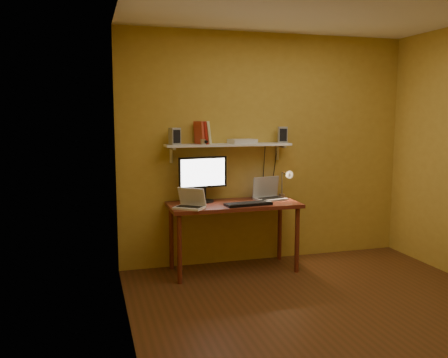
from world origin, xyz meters
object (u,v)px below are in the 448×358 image
object	(u,v)px
monitor	(203,177)
netbook	(190,203)
desk_lamp	(286,180)
shelf_camera	(205,142)
laptop	(268,193)
keyboard	(248,204)
speaker_right	(283,135)
desk	(234,211)
speaker_left	(175,136)
router	(242,141)
mouse	(268,202)
wall_shelf	(229,145)

from	to	relation	value
monitor	netbook	size ratio (longest dim) A/B	1.54
desk_lamp	shelf_camera	world-z (taller)	shelf_camera
laptop	keyboard	size ratio (longest dim) A/B	0.75
laptop	monitor	bearing A→B (deg)	164.80
netbook	speaker_right	world-z (taller)	speaker_right
keyboard	speaker_right	bearing A→B (deg)	28.26
desk	keyboard	world-z (taller)	keyboard
keyboard	speaker_left	size ratio (longest dim) A/B	2.78
desk_lamp	speaker_right	size ratio (longest dim) A/B	2.08
desk	router	size ratio (longest dim) A/B	4.87
desk	keyboard	xyz separation A→B (m)	(0.11, -0.16, 0.10)
mouse	monitor	bearing A→B (deg)	156.54
desk	laptop	xyz separation A→B (m)	(0.44, 0.12, 0.15)
netbook	speaker_right	xyz separation A→B (m)	(1.14, 0.35, 0.66)
desk_lamp	speaker_left	xyz separation A→B (m)	(-1.26, 0.06, 0.51)
wall_shelf	speaker_left	distance (m)	0.61
speaker_left	router	world-z (taller)	speaker_left
desk_lamp	shelf_camera	distance (m)	1.04
mouse	speaker_right	bearing A→B (deg)	51.68
monitor	speaker_right	bearing A→B (deg)	-5.17
laptop	desk	bearing A→B (deg)	-177.57
router	speaker_right	bearing A→B (deg)	0.01
desk	netbook	size ratio (longest dim) A/B	3.96
desk	keyboard	bearing A→B (deg)	-56.08
laptop	router	bearing A→B (deg)	151.28
wall_shelf	shelf_camera	size ratio (longest dim) A/B	13.97
desk	laptop	size ratio (longest dim) A/B	3.78
netbook	wall_shelf	bearing A→B (deg)	71.56
keyboard	router	world-z (taller)	router
laptop	keyboard	distance (m)	0.44
desk_lamp	speaker_right	world-z (taller)	speaker_right
laptop	netbook	distance (m)	0.98
desk	desk_lamp	size ratio (longest dim) A/B	3.73
netbook	mouse	world-z (taller)	netbook
mouse	speaker_right	size ratio (longest dim) A/B	0.51
wall_shelf	router	world-z (taller)	router
wall_shelf	speaker_left	xyz separation A→B (m)	(-0.60, -0.01, 0.11)
monitor	netbook	distance (m)	0.43
netbook	router	bearing A→B (deg)	65.08
desk_lamp	speaker_left	size ratio (longest dim) A/B	2.10
mouse	speaker_right	xyz separation A→B (m)	(0.31, 0.36, 0.70)
laptop	shelf_camera	xyz separation A→B (m)	(-0.72, 0.02, 0.59)
desk_lamp	desk	bearing A→B (deg)	-169.19
router	desk	bearing A→B (deg)	-128.69
shelf_camera	mouse	bearing A→B (deg)	-25.71
desk_lamp	speaker_left	world-z (taller)	speaker_left
wall_shelf	keyboard	bearing A→B (deg)	-72.92
desk	netbook	world-z (taller)	netbook
desk	speaker_right	distance (m)	1.04
wall_shelf	router	xyz separation A→B (m)	(0.16, 0.01, 0.04)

